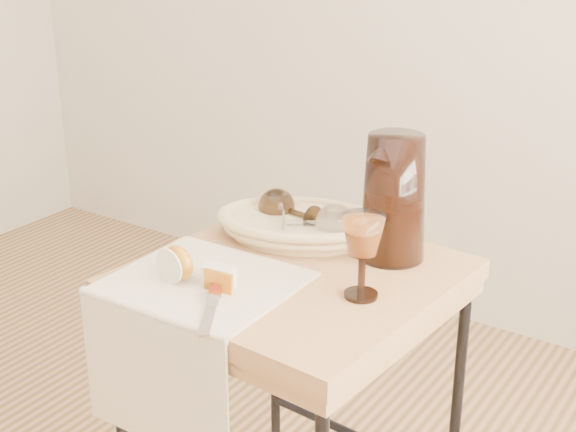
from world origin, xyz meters
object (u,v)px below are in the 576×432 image
Objects in this scene: tea_towel at (204,282)px; bread_basket at (299,227)px; apple_half at (178,263)px; goblet_lying_a at (292,211)px; wine_goblet at (362,256)px; side_table at (293,423)px; goblet_lying_b at (313,223)px; pitcher at (394,198)px; table_knife at (213,301)px.

tea_towel is 0.28m from bread_basket.
tea_towel is at bearing 33.70° from apple_half.
wine_goblet is (0.27, -0.18, 0.03)m from goblet_lying_a.
apple_half is (-0.15, -0.16, 0.40)m from side_table.
goblet_lying_b reaches higher than bread_basket.
tea_towel is 2.55× the size of goblet_lying_b.
pitcher is (0.23, 0.01, 0.08)m from goblet_lying_a.
side_table is 0.43m from table_knife.
apple_half is at bearing -146.25° from goblet_lying_b.
bread_basket is at bearing 162.82° from goblet_lying_a.
wine_goblet is at bearing 22.23° from tea_towel.
goblet_lying_a is (0.01, 0.29, 0.05)m from tea_towel.
goblet_lying_a and goblet_lying_b have the same top height.
wine_goblet is 0.35m from apple_half.
apple_half is at bearing -132.75° from side_table.
tea_towel is 1.58× the size of table_knife.
goblet_lying_a is 0.37m from table_knife.
side_table is 0.53m from pitcher.
apple_half is (-0.08, -0.30, 0.01)m from bread_basket.
goblet_lying_b is 0.24m from wine_goblet.
goblet_lying_a is 0.44× the size of pitcher.
table_knife reaches higher than side_table.
tea_towel is 0.41m from pitcher.
tea_towel is 0.28m from goblet_lying_b.
table_knife is at bearing 110.57° from goblet_lying_a.
bread_basket is at bearing -178.19° from pitcher.
goblet_lying_b is (0.05, -0.02, 0.03)m from bread_basket.
goblet_lying_b is at bearing 143.37° from wine_goblet.
pitcher is 3.98× the size of apple_half.
side_table is at bearing 134.03° from goblet_lying_a.
wine_goblet reaches higher than tea_towel.
tea_towel is 0.10m from table_knife.
wine_goblet is 0.76× the size of table_knife.
tea_towel is 1.14× the size of pitcher.
pitcher is at bearing -17.23° from goblet_lying_b.
pitcher is 0.20m from wine_goblet.
wine_goblet is 0.28m from table_knife.
goblet_lying_a is at bearing 146.58° from wine_goblet.
table_knife is (0.04, -0.35, -0.01)m from bread_basket.
tea_towel is at bearing -133.42° from pitcher.
goblet_lying_a reaches higher than side_table.
pitcher is 1.39× the size of table_knife.
pitcher is 0.44m from apple_half.
wine_goblet is 2.17× the size of apple_half.
goblet_lying_b reaches higher than tea_towel.
table_knife is (0.12, -0.05, -0.03)m from apple_half.
goblet_lying_b is (0.08, 0.26, 0.05)m from tea_towel.
bread_basket is 2.38× the size of goblet_lying_a.
goblet_lying_a is at bearing 124.65° from side_table.
side_table is 0.45m from goblet_lying_a.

